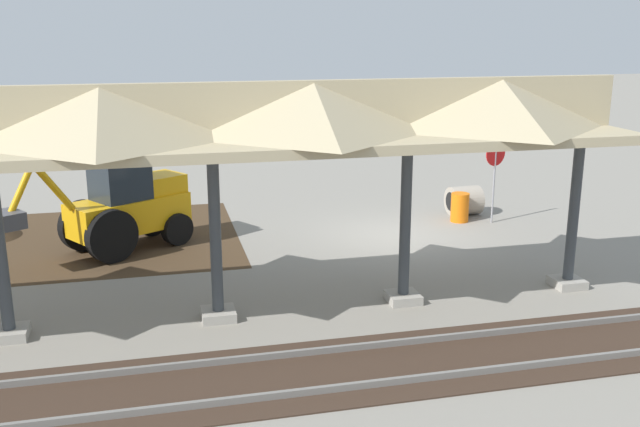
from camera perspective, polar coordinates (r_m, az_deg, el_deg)
The scene contains 8 objects.
ground_plane at distance 20.93m, azimuth 6.01°, elevation -1.77°, with size 120.00×120.00×0.00m, color gray.
dirt_work_zone at distance 21.51m, azimuth -20.29°, elevation -2.17°, with size 10.12×7.00×0.01m, color #42301E.
platform_canopy at distance 14.12m, azimuth -17.07°, elevation 6.94°, with size 21.63×3.20×4.90m.
rail_tracks at distance 14.31m, azimuth 16.51°, elevation -10.32°, with size 60.00×2.58×0.15m.
stop_sign at distance 22.41m, azimuth 13.83°, elevation 3.86°, with size 0.73×0.26×2.56m.
backhoe at distance 19.95m, azimuth -15.44°, elevation 0.71°, with size 4.94×3.76×2.82m.
concrete_pipe at distance 23.47m, azimuth 11.45°, elevation 1.03°, with size 1.04×0.99×0.93m.
traffic_barrel at distance 22.64m, azimuth 11.12°, elevation 0.49°, with size 0.56×0.56×0.90m, color orange.
Camera 1 is at (6.77, 18.89, 5.97)m, focal length 40.00 mm.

